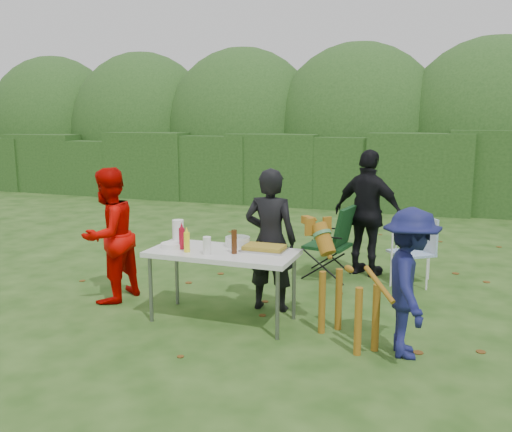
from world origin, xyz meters
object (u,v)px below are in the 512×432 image
(dog, at_px, (349,287))
(lawn_chair, at_px, (411,250))
(beer_bottle, at_px, (234,242))
(person_cook, at_px, (270,240))
(paper_towel_roll, at_px, (178,232))
(folding_table, at_px, (222,256))
(child, at_px, (410,283))
(ketchup_bottle, at_px, (182,239))
(person_red_jacket, at_px, (109,235))
(camping_chair, at_px, (327,241))
(mustard_bottle, at_px, (187,242))
(person_black_puffy, at_px, (368,213))

(dog, relative_size, lawn_chair, 1.32)
(lawn_chair, height_order, beer_bottle, beer_bottle)
(person_cook, height_order, lawn_chair, person_cook)
(person_cook, xyz_separation_m, paper_towel_roll, (-0.92, -0.37, 0.09))
(folding_table, bearing_deg, child, -6.31)
(ketchup_bottle, bearing_deg, paper_towel_roll, 127.32)
(folding_table, height_order, paper_towel_roll, paper_towel_roll)
(child, relative_size, paper_towel_roll, 5.07)
(person_red_jacket, xyz_separation_m, dog, (2.77, -0.24, -0.23))
(folding_table, bearing_deg, camping_chair, 70.68)
(camping_chair, relative_size, lawn_chair, 1.13)
(paper_towel_roll, bearing_deg, child, -7.78)
(folding_table, relative_size, person_cook, 0.97)
(camping_chair, bearing_deg, dog, 117.12)
(person_cook, distance_m, person_red_jacket, 1.84)
(folding_table, relative_size, person_red_jacket, 0.98)
(paper_towel_roll, bearing_deg, ketchup_bottle, -52.68)
(ketchup_bottle, relative_size, paper_towel_roll, 0.85)
(lawn_chair, relative_size, ketchup_bottle, 3.87)
(beer_bottle, relative_size, paper_towel_roll, 0.92)
(mustard_bottle, distance_m, paper_towel_roll, 0.39)
(person_cook, relative_size, lawn_chair, 1.82)
(child, bearing_deg, mustard_bottle, 77.40)
(dog, distance_m, beer_bottle, 1.20)
(dog, bearing_deg, mustard_bottle, 45.17)
(ketchup_bottle, xyz_separation_m, paper_towel_roll, (-0.15, 0.19, 0.02))
(lawn_chair, bearing_deg, child, 57.43)
(person_cook, bearing_deg, folding_table, 51.98)
(person_cook, distance_m, camping_chair, 1.47)
(folding_table, xyz_separation_m, camping_chair, (0.67, 1.90, -0.21))
(person_black_puffy, height_order, dog, person_black_puffy)
(child, bearing_deg, ketchup_bottle, 75.00)
(person_cook, relative_size, person_red_jacket, 1.02)
(lawn_chair, relative_size, beer_bottle, 3.55)
(dog, relative_size, ketchup_bottle, 5.11)
(person_black_puffy, relative_size, paper_towel_roll, 6.42)
(mustard_bottle, bearing_deg, beer_bottle, 12.64)
(person_cook, xyz_separation_m, camping_chair, (0.32, 1.41, -0.29))
(camping_chair, relative_size, mustard_bottle, 4.81)
(beer_bottle, bearing_deg, person_red_jacket, 172.80)
(camping_chair, bearing_deg, beer_bottle, 84.66)
(lawn_chair, bearing_deg, paper_towel_roll, 3.24)
(person_black_puffy, bearing_deg, person_cook, 85.13)
(folding_table, distance_m, ketchup_bottle, 0.46)
(mustard_bottle, relative_size, paper_towel_roll, 0.77)
(folding_table, relative_size, lawn_chair, 1.76)
(person_red_jacket, distance_m, person_black_puffy, 3.30)
(folding_table, relative_size, dog, 1.33)
(person_cook, relative_size, ketchup_bottle, 7.05)
(mustard_bottle, height_order, paper_towel_roll, paper_towel_roll)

